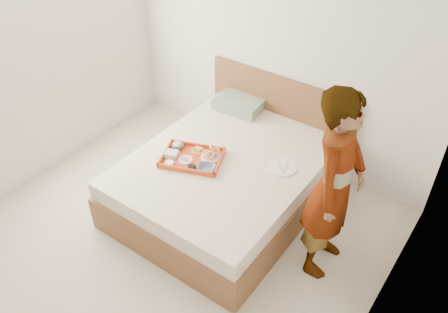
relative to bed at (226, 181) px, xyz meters
name	(u,v)px	position (x,y,z in m)	size (l,w,h in m)	color
ground	(148,261)	(-0.11, -1.00, -0.27)	(3.50, 4.00, 0.01)	beige
wall_back	(276,41)	(-0.11, 1.00, 1.04)	(3.50, 0.01, 2.60)	silver
wall_right	(370,254)	(1.64, -1.00, 1.04)	(0.01, 4.00, 2.60)	silver
bed	(226,181)	(0.00, 0.00, 0.00)	(1.65, 2.00, 0.53)	brown
headboard	(279,117)	(0.00, 0.97, 0.21)	(1.65, 0.06, 0.95)	brown
pillow	(239,104)	(-0.39, 0.79, 0.32)	(0.49, 0.33, 0.12)	gray
tray	(192,158)	(-0.25, -0.19, 0.29)	(0.54, 0.40, 0.05)	#CA3F15
prawn_plate	(211,157)	(-0.12, -0.07, 0.29)	(0.19, 0.19, 0.01)	white
navy_bowl_big	(206,168)	(-0.04, -0.24, 0.30)	(0.15, 0.15, 0.04)	navy
sauce_dish	(192,168)	(-0.16, -0.31, 0.29)	(0.08, 0.08, 0.03)	black
meat_plate	(185,160)	(-0.29, -0.24, 0.28)	(0.13, 0.13, 0.01)	white
bread_plate	(198,151)	(-0.28, -0.07, 0.28)	(0.13, 0.13, 0.01)	orange
salad_bowl	(177,146)	(-0.46, -0.14, 0.30)	(0.12, 0.12, 0.04)	navy
plastic_tub	(172,154)	(-0.42, -0.27, 0.30)	(0.11, 0.09, 0.05)	silver
cheese_round	(169,163)	(-0.36, -0.38, 0.29)	(0.08, 0.08, 0.03)	white
dinner_plate	(282,167)	(0.48, 0.20, 0.27)	(0.26, 0.26, 0.01)	white
person	(335,186)	(1.09, -0.11, 0.58)	(0.62, 0.40, 1.69)	beige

